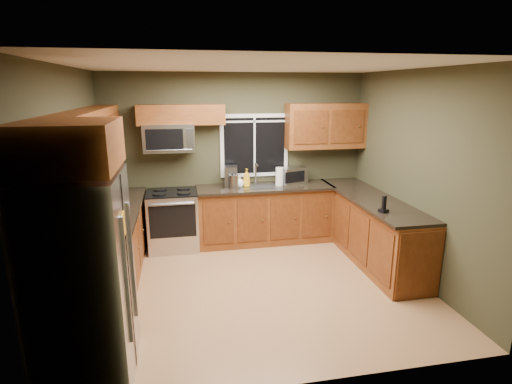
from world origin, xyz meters
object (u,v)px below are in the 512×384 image
object	(u,v)px
range	(173,220)
paper_towel_roll	(279,177)
coffee_maker	(231,177)
cordless_phone	(384,207)
refrigerator	(84,280)
soap_bottle_c	(239,181)
toaster_oven	(292,175)
kettle	(234,181)
microwave	(169,138)
soap_bottle_a	(247,178)
soap_bottle_b	(280,177)

from	to	relation	value
range	paper_towel_roll	distance (m)	1.81
coffee_maker	cordless_phone	distance (m)	2.42
refrigerator	range	bearing A→B (deg)	76.03
soap_bottle_c	cordless_phone	world-z (taller)	cordless_phone
coffee_maker	soap_bottle_c	distance (m)	0.14
toaster_oven	kettle	distance (m)	1.01
refrigerator	microwave	size ratio (longest dim) A/B	2.37
microwave	paper_towel_roll	bearing A→B (deg)	-4.17
range	microwave	size ratio (longest dim) A/B	1.23
toaster_oven	soap_bottle_a	world-z (taller)	soap_bottle_a
coffee_maker	paper_towel_roll	size ratio (longest dim) A/B	1.02
kettle	refrigerator	bearing A→B (deg)	-121.15
cordless_phone	soap_bottle_c	bearing A→B (deg)	133.87
range	soap_bottle_a	distance (m)	1.32
toaster_oven	soap_bottle_a	size ratio (longest dim) A/B	1.76
range	cordless_phone	xyz separation A→B (m)	(2.64, -1.63, 0.54)
refrigerator	cordless_phone	size ratio (longest dim) A/B	8.43
range	coffee_maker	bearing A→B (deg)	5.05
refrigerator	soap_bottle_a	size ratio (longest dim) A/B	6.30
kettle	soap_bottle_c	world-z (taller)	kettle
coffee_maker	paper_towel_roll	distance (m)	0.77
kettle	paper_towel_roll	xyz separation A→B (m)	(0.74, 0.06, 0.02)
soap_bottle_a	soap_bottle_b	world-z (taller)	soap_bottle_a
range	paper_towel_roll	world-z (taller)	paper_towel_roll
refrigerator	cordless_phone	xyz separation A→B (m)	(3.33, 1.14, 0.10)
soap_bottle_a	paper_towel_roll	bearing A→B (deg)	-1.97
range	toaster_oven	xyz separation A→B (m)	(1.95, 0.15, 0.60)
soap_bottle_a	cordless_phone	bearing A→B (deg)	-48.37
kettle	soap_bottle_a	distance (m)	0.23
toaster_oven	soap_bottle_c	size ratio (longest dim) A/B	2.70
soap_bottle_b	soap_bottle_c	world-z (taller)	soap_bottle_c
range	microwave	bearing A→B (deg)	90.02
paper_towel_roll	soap_bottle_a	xyz separation A→B (m)	(-0.53, 0.02, -0.00)
coffee_maker	refrigerator	bearing A→B (deg)	-119.60
coffee_maker	paper_towel_roll	world-z (taller)	coffee_maker
refrigerator	kettle	distance (m)	3.18
microwave	toaster_oven	size ratio (longest dim) A/B	1.51
toaster_oven	cordless_phone	xyz separation A→B (m)	(0.69, -1.77, -0.07)
soap_bottle_b	cordless_phone	size ratio (longest dim) A/B	0.82
coffee_maker	kettle	distance (m)	0.14
soap_bottle_a	toaster_oven	bearing A→B (deg)	8.48
coffee_maker	soap_bottle_a	distance (m)	0.24
microwave	toaster_oven	xyz separation A→B (m)	(1.95, 0.01, -0.66)
soap_bottle_a	soap_bottle_c	xyz separation A→B (m)	(-0.12, 0.00, -0.05)
refrigerator	soap_bottle_b	bearing A→B (deg)	50.59
toaster_oven	kettle	world-z (taller)	toaster_oven
range	kettle	world-z (taller)	kettle
range	microwave	xyz separation A→B (m)	(-0.00, 0.14, 1.26)
paper_towel_roll	cordless_phone	distance (m)	1.89
paper_towel_roll	soap_bottle_a	bearing A→B (deg)	178.03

